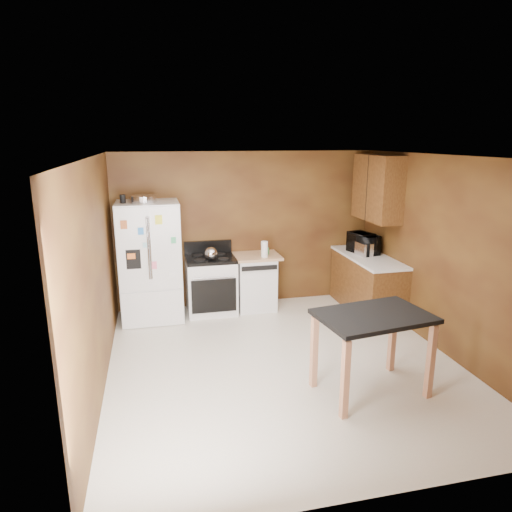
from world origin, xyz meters
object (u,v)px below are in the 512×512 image
object	(u,v)px
microwave	(363,244)
dishwasher	(255,281)
roasting_pan	(143,199)
green_canister	(266,251)
kettle	(211,254)
island	(373,327)
pen_cup	(123,199)
toaster	(364,249)
gas_range	(211,284)
refrigerator	(150,262)
paper_towel	(264,249)

from	to	relation	value
microwave	dishwasher	world-z (taller)	microwave
roasting_pan	green_canister	world-z (taller)	roasting_pan
green_canister	dishwasher	xyz separation A→B (m)	(-0.19, -0.03, -0.49)
roasting_pan	green_canister	distance (m)	2.08
kettle	island	xyz separation A→B (m)	(1.38, -2.60, -0.24)
pen_cup	toaster	bearing A→B (deg)	-4.61
toaster	gas_range	world-z (taller)	toaster
roasting_pan	pen_cup	bearing A→B (deg)	-169.45
island	gas_range	bearing A→B (deg)	116.59
kettle	microwave	distance (m)	2.45
kettle	refrigerator	world-z (taller)	refrigerator
green_canister	refrigerator	xyz separation A→B (m)	(-1.82, -0.12, -0.04)
pen_cup	dishwasher	xyz separation A→B (m)	(1.96, 0.14, -1.41)
green_canister	gas_range	xyz separation A→B (m)	(-0.91, -0.05, -0.48)
microwave	toaster	bearing A→B (deg)	146.01
pen_cup	kettle	xyz separation A→B (m)	(1.23, -0.04, -0.86)
roasting_pan	dishwasher	world-z (taller)	roasting_pan
gas_range	roasting_pan	bearing A→B (deg)	-176.22
toaster	gas_range	size ratio (longest dim) A/B	0.25
toaster	refrigerator	bearing A→B (deg)	167.12
roasting_pan	gas_range	xyz separation A→B (m)	(0.96, 0.06, -1.39)
gas_range	pen_cup	bearing A→B (deg)	-174.65
green_canister	pen_cup	bearing A→B (deg)	-175.45
toaster	island	xyz separation A→B (m)	(-1.01, -2.34, -0.24)
microwave	island	world-z (taller)	microwave
kettle	gas_range	size ratio (longest dim) A/B	0.18
toaster	gas_range	xyz separation A→B (m)	(-2.39, 0.41, -0.54)
kettle	dishwasher	xyz separation A→B (m)	(0.73, 0.18, -0.55)
toaster	paper_towel	bearing A→B (deg)	163.02
kettle	dishwasher	distance (m)	0.93
kettle	refrigerator	bearing A→B (deg)	174.12
gas_range	kettle	bearing A→B (deg)	-92.71
kettle	island	size ratio (longest dim) A/B	0.16
green_canister	refrigerator	world-z (taller)	refrigerator
gas_range	dishwasher	bearing A→B (deg)	1.94
refrigerator	kettle	bearing A→B (deg)	-5.88
toaster	kettle	bearing A→B (deg)	167.07
microwave	gas_range	distance (m)	2.52
kettle	paper_towel	xyz separation A→B (m)	(0.84, 0.02, 0.02)
pen_cup	toaster	world-z (taller)	pen_cup
green_canister	gas_range	world-z (taller)	gas_range
gas_range	dishwasher	size ratio (longest dim) A/B	1.24
paper_towel	island	world-z (taller)	paper_towel
gas_range	island	bearing A→B (deg)	-63.41
roasting_pan	gas_range	distance (m)	1.68
island	paper_towel	bearing A→B (deg)	101.67
pen_cup	refrigerator	distance (m)	1.02
toaster	gas_range	distance (m)	2.48
refrigerator	dishwasher	distance (m)	1.69
toaster	dishwasher	bearing A→B (deg)	158.59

